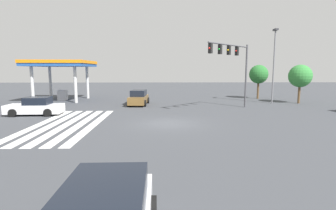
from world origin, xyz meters
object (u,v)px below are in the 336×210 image
(tree_corner_a, at_px, (300,76))
(tree_corner_b, at_px, (259,74))
(street_light_pole_b, at_px, (274,59))
(car_2, at_px, (35,107))
(traffic_signal_mast, at_px, (234,59))
(car_1, at_px, (139,98))

(tree_corner_a, height_order, tree_corner_b, tree_corner_b)
(street_light_pole_b, bearing_deg, car_2, -72.51)
(car_2, relative_size, tree_corner_a, 1.04)
(car_2, bearing_deg, tree_corner_b, -154.72)
(car_2, distance_m, street_light_pole_b, 24.98)
(traffic_signal_mast, xyz_separation_m, street_light_pole_b, (-4.94, 5.96, 0.16))
(car_1, distance_m, car_2, 10.40)
(street_light_pole_b, bearing_deg, car_1, -86.22)
(car_1, xyz_separation_m, street_light_pole_b, (-1.01, 15.26, 4.22))
(car_2, distance_m, tree_corner_b, 26.64)
(car_1, relative_size, tree_corner_a, 1.01)
(traffic_signal_mast, height_order, car_1, traffic_signal_mast)
(traffic_signal_mast, bearing_deg, car_1, -67.90)
(street_light_pole_b, relative_size, tree_corner_b, 1.87)
(tree_corner_b, bearing_deg, car_2, -62.71)
(car_2, relative_size, tree_corner_b, 1.03)
(car_2, height_order, tree_corner_a, tree_corner_a)
(car_1, relative_size, car_2, 0.97)
(traffic_signal_mast, height_order, tree_corner_a, traffic_signal_mast)
(car_1, bearing_deg, traffic_signal_mast, 70.94)
(tree_corner_a, distance_m, tree_corner_b, 5.77)
(traffic_signal_mast, distance_m, car_1, 10.88)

